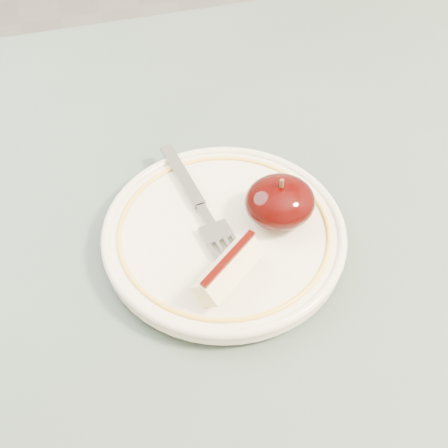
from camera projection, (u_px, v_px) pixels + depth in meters
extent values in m
cylinder|color=brown|center=(384.00, 189.00, 1.17)|extent=(0.05, 0.05, 0.71)
cube|color=#46564E|center=(246.00, 296.00, 0.57)|extent=(0.90, 0.90, 0.04)
cylinder|color=#EDE3C6|center=(224.00, 241.00, 0.58)|extent=(0.12, 0.12, 0.01)
cylinder|color=#EDE3C6|center=(224.00, 235.00, 0.57)|extent=(0.22, 0.22, 0.01)
torus|color=#EDE3C6|center=(224.00, 232.00, 0.57)|extent=(0.22, 0.22, 0.01)
torus|color=yellow|center=(224.00, 231.00, 0.57)|extent=(0.19, 0.19, 0.00)
ellipsoid|color=black|center=(280.00, 202.00, 0.56)|extent=(0.06, 0.06, 0.04)
cylinder|color=#472D19|center=(282.00, 184.00, 0.55)|extent=(0.00, 0.00, 0.01)
cube|color=beige|center=(228.00, 270.00, 0.52)|extent=(0.07, 0.07, 0.03)
cube|color=#320401|center=(229.00, 258.00, 0.51)|extent=(0.06, 0.05, 0.00)
cube|color=gray|center=(182.00, 175.00, 0.61)|extent=(0.03, 0.09, 0.00)
cube|color=gray|center=(205.00, 215.00, 0.57)|extent=(0.01, 0.03, 0.00)
cube|color=gray|center=(216.00, 232.00, 0.56)|extent=(0.03, 0.02, 0.00)
cube|color=gray|center=(241.00, 250.00, 0.55)|extent=(0.01, 0.04, 0.00)
cube|color=gray|center=(233.00, 253.00, 0.54)|extent=(0.01, 0.04, 0.00)
cube|color=gray|center=(225.00, 256.00, 0.54)|extent=(0.01, 0.04, 0.00)
cube|color=gray|center=(217.00, 259.00, 0.54)|extent=(0.01, 0.04, 0.00)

